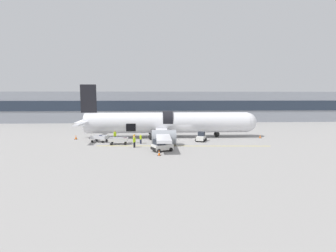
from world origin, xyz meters
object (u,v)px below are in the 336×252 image
object	(u,v)px
baggage_tug_mid	(201,137)
ground_crew_loader_b	(141,139)
airplane	(165,123)
baggage_cart_queued	(100,138)
ground_crew_loader_a	(134,142)
ground_crew_supervisor	(134,138)
baggage_tug_lead	(161,146)
baggage_cart_loading	(119,141)
ground_crew_driver	(115,136)

from	to	relation	value
baggage_tug_mid	ground_crew_loader_b	size ratio (longest dim) A/B	1.67
airplane	baggage_cart_queued	world-z (taller)	airplane
airplane	baggage_cart_queued	bearing A→B (deg)	-158.79
ground_crew_loader_a	ground_crew_supervisor	world-z (taller)	ground_crew_loader_a
airplane	ground_crew_loader_a	xyz separation A→B (m)	(-5.10, -9.44, -1.77)
baggage_tug_lead	ground_crew_loader_b	world-z (taller)	baggage_tug_lead
airplane	ground_crew_supervisor	bearing A→B (deg)	-133.52
baggage_cart_loading	ground_crew_loader_a	bearing A→B (deg)	-47.08
ground_crew_loader_a	ground_crew_driver	world-z (taller)	ground_crew_driver
ground_crew_driver	baggage_cart_queued	bearing A→B (deg)	-165.51
baggage_cart_loading	baggage_cart_queued	world-z (taller)	baggage_cart_queued
baggage_tug_lead	ground_crew_supervisor	distance (m)	7.87
ground_crew_driver	airplane	bearing A→B (deg)	22.99
baggage_cart_queued	ground_crew_loader_b	size ratio (longest dim) A/B	2.32
ground_crew_driver	baggage_cart_loading	bearing A→B (deg)	-69.79
baggage_cart_queued	ground_crew_loader_b	bearing A→B (deg)	-15.63
baggage_tug_mid	ground_crew_supervisor	distance (m)	11.41
baggage_tug_mid	ground_crew_loader_a	size ratio (longest dim) A/B	1.51
ground_crew_loader_b	ground_crew_supervisor	world-z (taller)	ground_crew_loader_b
baggage_tug_mid	ground_crew_supervisor	bearing A→B (deg)	-174.18
baggage_cart_queued	ground_crew_loader_a	bearing A→B (deg)	-39.45
baggage_tug_mid	ground_crew_loader_b	xyz separation A→B (m)	(-10.24, -1.80, 0.17)
baggage_cart_queued	ground_crew_supervisor	bearing A→B (deg)	-12.60
ground_crew_loader_b	ground_crew_driver	size ratio (longest dim) A/B	0.85
ground_crew_loader_a	ground_crew_loader_b	size ratio (longest dim) A/B	1.10
airplane	baggage_tug_lead	world-z (taller)	airplane
ground_crew_loader_b	baggage_cart_loading	bearing A→B (deg)	-175.71
baggage_cart_loading	baggage_tug_lead	bearing A→B (deg)	-40.54
ground_crew_supervisor	ground_crew_loader_a	bearing A→B (deg)	-85.55
airplane	baggage_tug_lead	size ratio (longest dim) A/B	10.44
ground_crew_driver	ground_crew_supervisor	world-z (taller)	ground_crew_driver
ground_crew_loader_a	ground_crew_supervisor	distance (m)	3.77
ground_crew_loader_a	ground_crew_driver	xyz separation A→B (m)	(-3.70, 5.70, 0.06)
baggage_tug_lead	ground_crew_loader_b	xyz separation A→B (m)	(-3.19, 5.95, 0.08)
baggage_cart_queued	ground_crew_supervisor	size ratio (longest dim) A/B	2.32
baggage_tug_mid	baggage_tug_lead	bearing A→B (deg)	-132.33
baggage_cart_loading	ground_crew_supervisor	size ratio (longest dim) A/B	2.56
ground_crew_loader_b	airplane	bearing A→B (deg)	55.83
baggage_cart_queued	ground_crew_loader_a	size ratio (longest dim) A/B	2.10
ground_crew_loader_a	baggage_tug_mid	bearing A→B (deg)	23.96
ground_crew_driver	ground_crew_supervisor	xyz separation A→B (m)	(3.41, -1.95, -0.15)
baggage_cart_loading	airplane	bearing A→B (deg)	40.30
airplane	baggage_tug_mid	distance (m)	7.75
baggage_tug_mid	baggage_cart_loading	bearing A→B (deg)	-171.47
baggage_tug_lead	ground_crew_loader_b	distance (m)	6.75
baggage_tug_lead	baggage_tug_mid	distance (m)	10.48
ground_crew_loader_b	ground_crew_driver	distance (m)	5.21
ground_crew_loader_b	ground_crew_driver	bearing A→B (deg)	150.22
ground_crew_driver	ground_crew_loader_a	bearing A→B (deg)	-56.99
baggage_tug_mid	baggage_cart_queued	size ratio (longest dim) A/B	0.72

